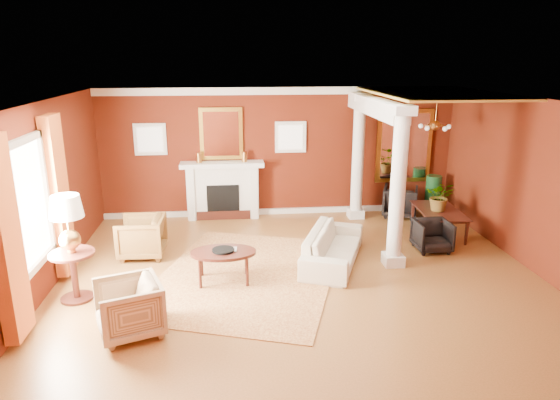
{
  "coord_description": "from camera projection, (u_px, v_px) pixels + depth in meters",
  "views": [
    {
      "loc": [
        -1.12,
        -7.62,
        3.58
      ],
      "look_at": [
        -0.27,
        0.67,
        1.15
      ],
      "focal_mm": 32.0,
      "sensor_mm": 36.0,
      "label": 1
    }
  ],
  "objects": [
    {
      "name": "ground",
      "position": [
        300.0,
        276.0,
        8.39
      ],
      "size": [
        8.0,
        8.0,
        0.0
      ],
      "primitive_type": "plane",
      "color": "brown",
      "rests_on": "ground"
    },
    {
      "name": "room_shell",
      "position": [
        302.0,
        158.0,
        7.83
      ],
      "size": [
        8.04,
        7.04,
        2.92
      ],
      "color": "#51170B",
      "rests_on": "ground"
    },
    {
      "name": "fireplace",
      "position": [
        223.0,
        190.0,
        11.25
      ],
      "size": [
        1.85,
        0.42,
        1.29
      ],
      "color": "silver",
      "rests_on": "ground"
    },
    {
      "name": "overmantel_mirror",
      "position": [
        221.0,
        134.0,
        11.03
      ],
      "size": [
        0.95,
        0.07,
        1.15
      ],
      "color": "gold",
      "rests_on": "fireplace"
    },
    {
      "name": "flank_window_left",
      "position": [
        150.0,
        139.0,
        10.92
      ],
      "size": [
        0.7,
        0.07,
        0.7
      ],
      "color": "silver",
      "rests_on": "room_shell"
    },
    {
      "name": "flank_window_right",
      "position": [
        291.0,
        137.0,
        11.22
      ],
      "size": [
        0.7,
        0.07,
        0.7
      ],
      "color": "silver",
      "rests_on": "room_shell"
    },
    {
      "name": "left_window",
      "position": [
        34.0,
        214.0,
        7.04
      ],
      "size": [
        0.21,
        2.55,
        2.6
      ],
      "color": "white",
      "rests_on": "room_shell"
    },
    {
      "name": "column_front",
      "position": [
        398.0,
        187.0,
        8.44
      ],
      "size": [
        0.36,
        0.36,
        2.8
      ],
      "color": "silver",
      "rests_on": "ground"
    },
    {
      "name": "column_back",
      "position": [
        358.0,
        156.0,
        11.02
      ],
      "size": [
        0.36,
        0.36,
        2.8
      ],
      "color": "silver",
      "rests_on": "ground"
    },
    {
      "name": "header_beam",
      "position": [
        375.0,
        106.0,
        9.64
      ],
      "size": [
        0.3,
        3.2,
        0.32
      ],
      "primitive_type": "cube",
      "color": "silver",
      "rests_on": "column_front"
    },
    {
      "name": "amber_ceiling",
      "position": [
        437.0,
        93.0,
        9.53
      ],
      "size": [
        2.3,
        3.4,
        0.04
      ],
      "primitive_type": "cube",
      "color": "gold",
      "rests_on": "room_shell"
    },
    {
      "name": "dining_mirror",
      "position": [
        404.0,
        146.0,
        11.54
      ],
      "size": [
        1.3,
        0.07,
        1.7
      ],
      "color": "gold",
      "rests_on": "room_shell"
    },
    {
      "name": "chandelier",
      "position": [
        435.0,
        126.0,
        9.76
      ],
      "size": [
        0.6,
        0.62,
        0.75
      ],
      "color": "#C0863C",
      "rests_on": "room_shell"
    },
    {
      "name": "crown_trim",
      "position": [
        280.0,
        91.0,
        10.9
      ],
      "size": [
        8.0,
        0.08,
        0.16
      ],
      "primitive_type": "cube",
      "color": "silver",
      "rests_on": "room_shell"
    },
    {
      "name": "base_trim",
      "position": [
        280.0,
        211.0,
        11.68
      ],
      "size": [
        8.0,
        0.08,
        0.12
      ],
      "primitive_type": "cube",
      "color": "silver",
      "rests_on": "ground"
    },
    {
      "name": "rug",
      "position": [
        247.0,
        275.0,
        8.41
      ],
      "size": [
        3.86,
        4.46,
        0.02
      ],
      "primitive_type": "cube",
      "rotation": [
        0.0,
        0.0,
        -0.32
      ],
      "color": "maroon",
      "rests_on": "ground"
    },
    {
      "name": "sofa",
      "position": [
        333.0,
        241.0,
        8.84
      ],
      "size": [
        1.32,
        2.13,
        0.8
      ],
      "primitive_type": "imported",
      "rotation": [
        0.0,
        0.0,
        1.19
      ],
      "color": "beige",
      "rests_on": "ground"
    },
    {
      "name": "armchair_leopard",
      "position": [
        141.0,
        235.0,
        9.12
      ],
      "size": [
        0.78,
        0.82,
        0.83
      ],
      "primitive_type": "imported",
      "rotation": [
        0.0,
        0.0,
        -1.6
      ],
      "color": "black",
      "rests_on": "ground"
    },
    {
      "name": "armchair_stripe",
      "position": [
        129.0,
        306.0,
        6.56
      ],
      "size": [
        0.98,
        1.01,
        0.82
      ],
      "primitive_type": "imported",
      "rotation": [
        0.0,
        0.0,
        -1.22
      ],
      "color": "tan",
      "rests_on": "ground"
    },
    {
      "name": "coffee_table",
      "position": [
        223.0,
        254.0,
        8.06
      ],
      "size": [
        1.06,
        1.06,
        0.53
      ],
      "rotation": [
        0.0,
        0.0,
        0.05
      ],
      "color": "black",
      "rests_on": "ground"
    },
    {
      "name": "coffee_book",
      "position": [
        227.0,
        244.0,
        8.06
      ],
      "size": [
        0.15,
        0.02,
        0.2
      ],
      "primitive_type": "imported",
      "rotation": [
        0.0,
        0.0,
        -0.05
      ],
      "color": "black",
      "rests_on": "coffee_table"
    },
    {
      "name": "side_table",
      "position": [
        69.0,
        230.0,
        7.29
      ],
      "size": [
        0.66,
        0.66,
        1.64
      ],
      "rotation": [
        0.0,
        0.0,
        0.09
      ],
      "color": "black",
      "rests_on": "ground"
    },
    {
      "name": "dining_table",
      "position": [
        440.0,
        215.0,
        10.27
      ],
      "size": [
        0.62,
        1.5,
        0.82
      ],
      "primitive_type": "imported",
      "rotation": [
        0.0,
        0.0,
        1.5
      ],
      "color": "black",
      "rests_on": "ground"
    },
    {
      "name": "dining_chair_near",
      "position": [
        432.0,
        234.0,
        9.4
      ],
      "size": [
        0.64,
        0.6,
        0.65
      ],
      "primitive_type": "imported",
      "rotation": [
        0.0,
        0.0,
        0.01
      ],
      "color": "black",
      "rests_on": "ground"
    },
    {
      "name": "dining_chair_far",
      "position": [
        400.0,
        200.0,
        11.41
      ],
      "size": [
        0.95,
        0.92,
        0.77
      ],
      "primitive_type": "imported",
      "rotation": [
        0.0,
        0.0,
        2.77
      ],
      "color": "black",
      "rests_on": "ground"
    },
    {
      "name": "green_urn",
      "position": [
        432.0,
        200.0,
        11.49
      ],
      "size": [
        0.39,
        0.39,
        0.95
      ],
      "color": "#133C1A",
      "rests_on": "ground"
    },
    {
      "name": "potted_plant",
      "position": [
        441.0,
        185.0,
        10.03
      ],
      "size": [
        0.76,
        0.79,
        0.48
      ],
      "primitive_type": "imported",
      "rotation": [
        0.0,
        0.0,
        -0.41
      ],
      "color": "#26591E",
      "rests_on": "dining_table"
    }
  ]
}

